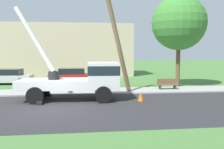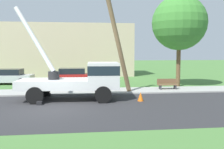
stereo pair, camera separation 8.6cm
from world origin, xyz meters
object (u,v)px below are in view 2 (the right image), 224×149
object	(u,v)px
leaning_utility_pole	(115,31)
roadside_tree_near	(179,23)
traffic_cone_ahead	(141,97)
park_bench	(167,84)
parked_sedan_silver	(8,76)
parked_sedan_red	(72,75)
utility_truck	(82,77)

from	to	relation	value
leaning_utility_pole	roadside_tree_near	distance (m)	6.84
traffic_cone_ahead	park_bench	world-z (taller)	park_bench
park_bench	roadside_tree_near	size ratio (longest dim) A/B	0.20
parked_sedan_silver	parked_sedan_red	size ratio (longest dim) A/B	1.03
traffic_cone_ahead	parked_sedan_silver	bearing A→B (deg)	137.57
parked_sedan_red	park_bench	distance (m)	9.61
park_bench	leaning_utility_pole	bearing A→B (deg)	-165.75
leaning_utility_pole	park_bench	size ratio (longest dim) A/B	5.48
roadside_tree_near	park_bench	bearing A→B (deg)	-128.49
utility_truck	parked_sedan_silver	size ratio (longest dim) A/B	1.49
park_bench	roadside_tree_near	bearing A→B (deg)	51.51
parked_sedan_silver	parked_sedan_red	world-z (taller)	same
leaning_utility_pole	park_bench	distance (m)	5.98
roadside_tree_near	leaning_utility_pole	bearing A→B (deg)	-151.72
leaning_utility_pole	parked_sedan_red	distance (m)	8.59
utility_truck	leaning_utility_pole	xyz separation A→B (m)	(2.35, 1.98, 3.10)
traffic_cone_ahead	parked_sedan_silver	world-z (taller)	parked_sedan_silver
parked_sedan_red	roadside_tree_near	xyz separation A→B (m)	(9.29, -3.74, 4.75)
parked_sedan_red	traffic_cone_ahead	bearing A→B (deg)	-65.45
utility_truck	roadside_tree_near	distance (m)	10.61
traffic_cone_ahead	park_bench	bearing A→B (deg)	52.35
parked_sedan_silver	roadside_tree_near	distance (m)	16.25
utility_truck	parked_sedan_silver	bearing A→B (deg)	128.73
leaning_utility_pole	traffic_cone_ahead	distance (m)	5.27
utility_truck	roadside_tree_near	xyz separation A→B (m)	(8.31, 5.19, 4.06)
utility_truck	traffic_cone_ahead	world-z (taller)	utility_truck
parked_sedan_silver	roadside_tree_near	bearing A→B (deg)	-12.49
leaning_utility_pole	traffic_cone_ahead	bearing A→B (deg)	-67.91
park_bench	traffic_cone_ahead	bearing A→B (deg)	-127.65
utility_truck	parked_sedan_red	bearing A→B (deg)	96.24
park_bench	roadside_tree_near	distance (m)	5.69
leaning_utility_pole	traffic_cone_ahead	world-z (taller)	leaning_utility_pole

